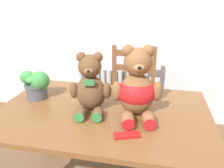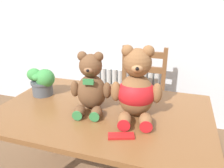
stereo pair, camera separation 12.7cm
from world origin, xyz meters
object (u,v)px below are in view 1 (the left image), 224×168
object	(u,v)px
wooden_chair_behind	(131,97)
potted_plant	(36,84)
teddy_bear_left	(90,87)
chocolate_bar	(127,135)
teddy_bear_right	(137,88)

from	to	relation	value
wooden_chair_behind	potted_plant	size ratio (longest dim) A/B	4.78
wooden_chair_behind	potted_plant	world-z (taller)	wooden_chair_behind
teddy_bear_left	potted_plant	world-z (taller)	teddy_bear_left
potted_plant	chocolate_bar	bearing A→B (deg)	-26.08
wooden_chair_behind	teddy_bear_right	distance (m)	0.96
wooden_chair_behind	teddy_bear_right	xyz separation A→B (m)	(0.12, -0.85, 0.44)
teddy_bear_left	potted_plant	distance (m)	0.42
wooden_chair_behind	chocolate_bar	size ratio (longest dim) A/B	7.23
teddy_bear_right	potted_plant	bearing A→B (deg)	-18.90
chocolate_bar	wooden_chair_behind	bearing A→B (deg)	95.44
wooden_chair_behind	chocolate_bar	distance (m)	1.12
teddy_bear_left	potted_plant	size ratio (longest dim) A/B	1.83
chocolate_bar	potted_plant	bearing A→B (deg)	153.92
teddy_bear_right	potted_plant	distance (m)	0.69
potted_plant	wooden_chair_behind	bearing A→B (deg)	53.25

